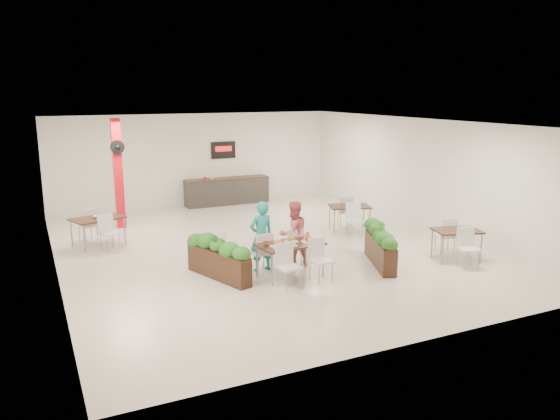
{
  "coord_description": "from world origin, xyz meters",
  "views": [
    {
      "loc": [
        -5.42,
        -12.42,
        3.99
      ],
      "look_at": [
        0.16,
        -0.56,
        1.1
      ],
      "focal_mm": 35.0,
      "sensor_mm": 36.0,
      "label": 1
    }
  ],
  "objects_px": {
    "service_counter": "(227,190)",
    "diner_woman": "(293,234)",
    "side_table_c": "(457,235)",
    "red_column": "(118,173)",
    "side_table_b": "(350,210)",
    "main_table": "(290,249)",
    "planter_right": "(380,244)",
    "planter_left": "(218,255)",
    "side_table_a": "(98,222)",
    "diner_man": "(261,236)"
  },
  "relations": [
    {
      "from": "diner_woman",
      "to": "side_table_a",
      "type": "xyz_separation_m",
      "value": [
        -3.86,
        3.67,
        -0.13
      ]
    },
    {
      "from": "planter_left",
      "to": "side_table_a",
      "type": "height_order",
      "value": "planter_left"
    },
    {
      "from": "main_table",
      "to": "side_table_b",
      "type": "distance_m",
      "value": 4.33
    },
    {
      "from": "red_column",
      "to": "diner_woman",
      "type": "distance_m",
      "value": 6.24
    },
    {
      "from": "planter_left",
      "to": "main_table",
      "type": "bearing_deg",
      "value": -21.71
    },
    {
      "from": "diner_woman",
      "to": "planter_left",
      "type": "relative_size",
      "value": 0.81
    },
    {
      "from": "side_table_a",
      "to": "side_table_b",
      "type": "bearing_deg",
      "value": -32.5
    },
    {
      "from": "side_table_a",
      "to": "side_table_c",
      "type": "distance_m",
      "value": 9.04
    },
    {
      "from": "main_table",
      "to": "diner_man",
      "type": "height_order",
      "value": "diner_man"
    },
    {
      "from": "red_column",
      "to": "main_table",
      "type": "distance_m",
      "value": 6.67
    },
    {
      "from": "red_column",
      "to": "service_counter",
      "type": "height_order",
      "value": "red_column"
    },
    {
      "from": "main_table",
      "to": "planter_left",
      "type": "relative_size",
      "value": 0.92
    },
    {
      "from": "red_column",
      "to": "side_table_b",
      "type": "xyz_separation_m",
      "value": [
        5.89,
        -3.25,
        -1.02
      ]
    },
    {
      "from": "service_counter",
      "to": "side_table_b",
      "type": "xyz_separation_m",
      "value": [
        1.89,
        -5.11,
        0.13
      ]
    },
    {
      "from": "planter_right",
      "to": "side_table_a",
      "type": "relative_size",
      "value": 1.12
    },
    {
      "from": "diner_man",
      "to": "side_table_c",
      "type": "distance_m",
      "value": 4.69
    },
    {
      "from": "planter_right",
      "to": "side_table_c",
      "type": "relative_size",
      "value": 1.12
    },
    {
      "from": "red_column",
      "to": "diner_woman",
      "type": "xyz_separation_m",
      "value": [
        3.0,
        -5.4,
        -0.88
      ]
    },
    {
      "from": "main_table",
      "to": "diner_man",
      "type": "bearing_deg",
      "value": 120.79
    },
    {
      "from": "diner_man",
      "to": "planter_right",
      "type": "height_order",
      "value": "diner_man"
    },
    {
      "from": "service_counter",
      "to": "diner_woman",
      "type": "height_order",
      "value": "service_counter"
    },
    {
      "from": "red_column",
      "to": "side_table_a",
      "type": "relative_size",
      "value": 1.92
    },
    {
      "from": "service_counter",
      "to": "side_table_c",
      "type": "bearing_deg",
      "value": -72.4
    },
    {
      "from": "red_column",
      "to": "diner_man",
      "type": "bearing_deg",
      "value": -67.82
    },
    {
      "from": "service_counter",
      "to": "diner_woman",
      "type": "bearing_deg",
      "value": -97.8
    },
    {
      "from": "planter_right",
      "to": "side_table_a",
      "type": "bearing_deg",
      "value": 141.98
    },
    {
      "from": "planter_left",
      "to": "side_table_b",
      "type": "xyz_separation_m",
      "value": [
        4.73,
        2.24,
        0.11
      ]
    },
    {
      "from": "main_table",
      "to": "side_table_a",
      "type": "height_order",
      "value": "same"
    },
    {
      "from": "planter_left",
      "to": "side_table_a",
      "type": "bearing_deg",
      "value": 118.18
    },
    {
      "from": "main_table",
      "to": "diner_man",
      "type": "relative_size",
      "value": 1.09
    },
    {
      "from": "planter_left",
      "to": "side_table_a",
      "type": "xyz_separation_m",
      "value": [
        -2.01,
        3.76,
        0.12
      ]
    },
    {
      "from": "service_counter",
      "to": "side_table_a",
      "type": "height_order",
      "value": "service_counter"
    },
    {
      "from": "main_table",
      "to": "side_table_c",
      "type": "bearing_deg",
      "value": -8.6
    },
    {
      "from": "service_counter",
      "to": "main_table",
      "type": "bearing_deg",
      "value": -100.05
    },
    {
      "from": "planter_right",
      "to": "side_table_c",
      "type": "bearing_deg",
      "value": -14.61
    },
    {
      "from": "service_counter",
      "to": "side_table_b",
      "type": "relative_size",
      "value": 1.8
    },
    {
      "from": "diner_man",
      "to": "side_table_b",
      "type": "relative_size",
      "value": 0.95
    },
    {
      "from": "planter_right",
      "to": "side_table_b",
      "type": "height_order",
      "value": "planter_right"
    },
    {
      "from": "service_counter",
      "to": "main_table",
      "type": "distance_m",
      "value": 8.05
    },
    {
      "from": "red_column",
      "to": "planter_left",
      "type": "relative_size",
      "value": 1.7
    },
    {
      "from": "service_counter",
      "to": "diner_woman",
      "type": "relative_size",
      "value": 1.96
    },
    {
      "from": "main_table",
      "to": "diner_woman",
      "type": "height_order",
      "value": "diner_woman"
    },
    {
      "from": "red_column",
      "to": "diner_man",
      "type": "xyz_separation_m",
      "value": [
        2.2,
        -5.4,
        -0.85
      ]
    },
    {
      "from": "red_column",
      "to": "planter_left",
      "type": "xyz_separation_m",
      "value": [
        1.16,
        -5.49,
        -1.13
      ]
    },
    {
      "from": "diner_man",
      "to": "diner_woman",
      "type": "xyz_separation_m",
      "value": [
        0.8,
        0.0,
        -0.03
      ]
    },
    {
      "from": "red_column",
      "to": "diner_man",
      "type": "distance_m",
      "value": 5.9
    },
    {
      "from": "red_column",
      "to": "planter_left",
      "type": "bearing_deg",
      "value": -78.07
    },
    {
      "from": "side_table_c",
      "to": "diner_man",
      "type": "bearing_deg",
      "value": -179.32
    },
    {
      "from": "diner_man",
      "to": "planter_right",
      "type": "xyz_separation_m",
      "value": [
        2.66,
        -0.8,
        -0.29
      ]
    },
    {
      "from": "service_counter",
      "to": "side_table_c",
      "type": "xyz_separation_m",
      "value": [
        2.71,
        -8.55,
        0.12
      ]
    }
  ]
}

